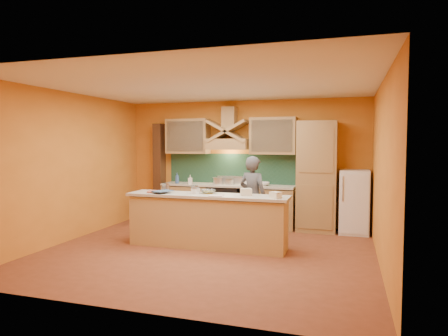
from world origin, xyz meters
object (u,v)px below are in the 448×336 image
(fridge, at_px, (354,202))
(stove, at_px, (227,205))
(kitchen_scale, at_px, (196,191))
(mixing_bowl, at_px, (208,191))
(person, at_px, (253,197))

(fridge, bearing_deg, stove, 180.00)
(kitchen_scale, xyz_separation_m, mixing_bowl, (0.19, 0.13, -0.01))
(fridge, bearing_deg, person, -151.45)
(kitchen_scale, distance_m, mixing_bowl, 0.23)
(person, height_order, kitchen_scale, person)
(stove, relative_size, kitchen_scale, 7.80)
(stove, xyz_separation_m, mixing_bowl, (0.17, -1.78, 0.53))
(mixing_bowl, bearing_deg, person, 49.29)
(kitchen_scale, bearing_deg, person, 66.33)
(kitchen_scale, bearing_deg, fridge, 54.98)
(stove, distance_m, mixing_bowl, 1.86)
(mixing_bowl, bearing_deg, fridge, 35.11)
(stove, distance_m, fridge, 2.71)
(stove, xyz_separation_m, person, (0.82, -1.02, 0.35))
(person, relative_size, kitchen_scale, 13.86)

